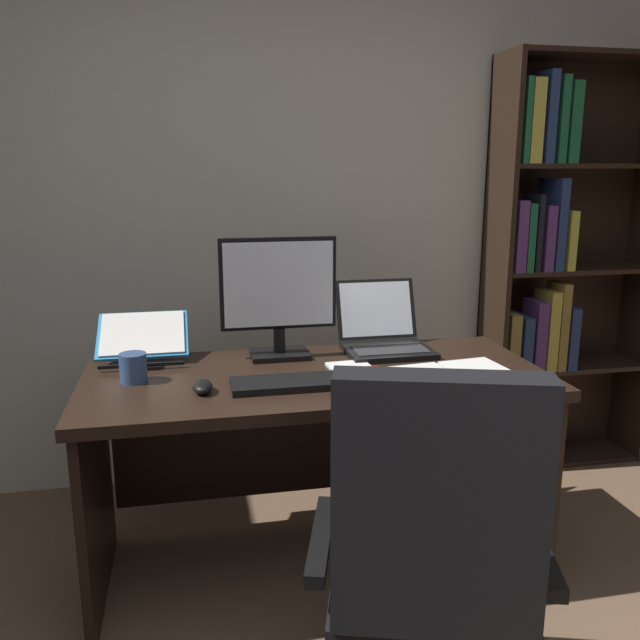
% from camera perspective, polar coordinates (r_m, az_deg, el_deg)
% --- Properties ---
extents(wall_back, '(5.34, 0.12, 2.63)m').
position_cam_1_polar(wall_back, '(3.07, -3.33, 10.40)').
color(wall_back, beige).
rests_on(wall_back, ground).
extents(desk, '(1.61, 0.71, 0.76)m').
position_cam_1_polar(desk, '(2.44, -0.70, -8.84)').
color(desk, black).
rests_on(desk, ground).
extents(bookshelf, '(0.82, 0.28, 1.97)m').
position_cam_1_polar(bookshelf, '(3.35, 19.67, 3.63)').
color(bookshelf, black).
rests_on(bookshelf, ground).
extents(office_chair, '(0.70, 0.61, 1.04)m').
position_cam_1_polar(office_chair, '(1.78, 9.57, -22.24)').
color(office_chair, black).
rests_on(office_chair, ground).
extents(monitor, '(0.44, 0.16, 0.46)m').
position_cam_1_polar(monitor, '(2.44, -3.64, 1.90)').
color(monitor, black).
rests_on(monitor, desk).
extents(laptop, '(0.33, 0.35, 0.26)m').
position_cam_1_polar(laptop, '(2.59, 5.62, -1.42)').
color(laptop, black).
rests_on(laptop, desk).
extents(keyboard, '(0.42, 0.15, 0.02)m').
position_cam_1_polar(keyboard, '(2.16, -2.22, -5.53)').
color(keyboard, black).
rests_on(keyboard, desk).
extents(computer_mouse, '(0.06, 0.10, 0.04)m').
position_cam_1_polar(computer_mouse, '(2.13, -10.24, -5.77)').
color(computer_mouse, black).
rests_on(computer_mouse, desk).
extents(reading_stand_with_book, '(0.33, 0.30, 0.15)m').
position_cam_1_polar(reading_stand_with_book, '(2.53, -15.25, -1.57)').
color(reading_stand_with_book, black).
rests_on(reading_stand_with_book, desk).
extents(open_binder, '(0.45, 0.35, 0.02)m').
position_cam_1_polar(open_binder, '(2.26, 11.85, -4.93)').
color(open_binder, navy).
rests_on(open_binder, desk).
extents(notepad, '(0.17, 0.22, 0.01)m').
position_cam_1_polar(notepad, '(2.31, 2.95, -4.42)').
color(notepad, silver).
rests_on(notepad, desk).
extents(pen, '(0.14, 0.01, 0.01)m').
position_cam_1_polar(pen, '(2.32, 3.44, -4.18)').
color(pen, maroon).
rests_on(pen, notepad).
extents(coffee_mug, '(0.09, 0.09, 0.10)m').
position_cam_1_polar(coffee_mug, '(2.28, -16.04, -4.03)').
color(coffee_mug, '#334C7A').
rests_on(coffee_mug, desk).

